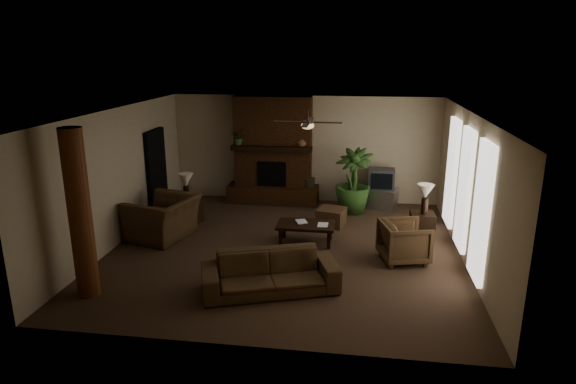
% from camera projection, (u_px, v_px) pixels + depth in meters
% --- Properties ---
extents(room_shell, '(7.00, 7.00, 7.00)m').
position_uv_depth(room_shell, '(285.00, 183.00, 9.72)').
color(room_shell, '#4B3625').
rests_on(room_shell, ground).
extents(fireplace, '(2.40, 0.70, 2.80)m').
position_uv_depth(fireplace, '(273.00, 159.00, 12.96)').
color(fireplace, '#4E2B15').
rests_on(fireplace, ground).
extents(windows, '(0.08, 3.65, 2.35)m').
position_uv_depth(windows, '(464.00, 189.00, 9.45)').
color(windows, white).
rests_on(windows, ground).
extents(log_column, '(0.36, 0.36, 2.80)m').
position_uv_depth(log_column, '(80.00, 215.00, 7.84)').
color(log_column, brown).
rests_on(log_column, ground).
extents(doorway, '(0.10, 1.00, 2.10)m').
position_uv_depth(doorway, '(157.00, 173.00, 12.00)').
color(doorway, black).
rests_on(doorway, ground).
extents(ceiling_fan, '(1.35, 1.35, 0.37)m').
position_uv_depth(ceiling_fan, '(307.00, 124.00, 9.63)').
color(ceiling_fan, black).
rests_on(ceiling_fan, ceiling).
extents(sofa, '(2.35, 1.37, 0.88)m').
position_uv_depth(sofa, '(270.00, 266.00, 8.23)').
color(sofa, '#4E3821').
rests_on(sofa, ground).
extents(armchair_left, '(1.20, 1.54, 1.19)m').
position_uv_depth(armchair_left, '(163.00, 211.00, 10.56)').
color(armchair_left, '#4E3821').
rests_on(armchair_left, ground).
extents(armchair_right, '(0.98, 1.02, 0.87)m').
position_uv_depth(armchair_right, '(404.00, 240.00, 9.42)').
color(armchair_right, '#4E3821').
rests_on(armchair_right, ground).
extents(coffee_table, '(1.20, 0.70, 0.43)m').
position_uv_depth(coffee_table, '(306.00, 226.00, 10.32)').
color(coffee_table, black).
rests_on(coffee_table, ground).
extents(ottoman, '(0.73, 0.73, 0.40)m').
position_uv_depth(ottoman, '(331.00, 217.00, 11.43)').
color(ottoman, '#4E3821').
rests_on(ottoman, ground).
extents(tv_stand, '(0.96, 0.74, 0.50)m').
position_uv_depth(tv_stand, '(380.00, 198.00, 12.73)').
color(tv_stand, '#B1B1B3').
rests_on(tv_stand, ground).
extents(tv, '(0.67, 0.55, 0.52)m').
position_uv_depth(tv, '(381.00, 179.00, 12.55)').
color(tv, '#3D3D3F').
rests_on(tv, tv_stand).
extents(floor_vase, '(0.34, 0.34, 0.77)m').
position_uv_depth(floor_vase, '(308.00, 188.00, 12.96)').
color(floor_vase, '#32271B').
rests_on(floor_vase, ground).
extents(floor_plant, '(1.41, 1.83, 0.90)m').
position_uv_depth(floor_plant, '(353.00, 195.00, 12.29)').
color(floor_plant, '#325622').
rests_on(floor_plant, ground).
extents(side_table_left, '(0.63, 0.63, 0.55)m').
position_uv_depth(side_table_left, '(189.00, 211.00, 11.57)').
color(side_table_left, black).
rests_on(side_table_left, ground).
extents(lamp_left, '(0.45, 0.45, 0.65)m').
position_uv_depth(lamp_left, '(186.00, 182.00, 11.35)').
color(lamp_left, black).
rests_on(lamp_left, side_table_left).
extents(side_table_right, '(0.52, 0.52, 0.55)m').
position_uv_depth(side_table_right, '(422.00, 225.00, 10.67)').
color(side_table_right, black).
rests_on(side_table_right, ground).
extents(lamp_right, '(0.45, 0.45, 0.65)m').
position_uv_depth(lamp_right, '(425.00, 194.00, 10.43)').
color(lamp_right, black).
rests_on(lamp_right, side_table_right).
extents(mantel_plant, '(0.47, 0.50, 0.33)m').
position_uv_depth(mantel_plant, '(239.00, 139.00, 12.69)').
color(mantel_plant, '#325622').
rests_on(mantel_plant, fireplace).
extents(mantel_vase, '(0.28, 0.29, 0.22)m').
position_uv_depth(mantel_vase, '(302.00, 142.00, 12.52)').
color(mantel_vase, brown).
rests_on(mantel_vase, fireplace).
extents(book_a, '(0.21, 0.11, 0.29)m').
position_uv_depth(book_a, '(296.00, 216.00, 10.31)').
color(book_a, '#999999').
rests_on(book_a, coffee_table).
extents(book_b, '(0.21, 0.02, 0.29)m').
position_uv_depth(book_b, '(318.00, 219.00, 10.16)').
color(book_b, '#999999').
rests_on(book_b, coffee_table).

